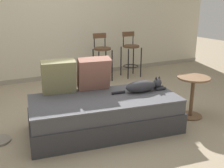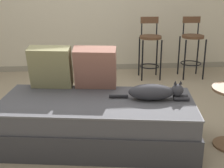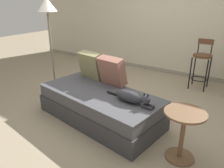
% 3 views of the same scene
% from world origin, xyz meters
% --- Properties ---
extents(ground_plane, '(16.00, 16.00, 0.00)m').
position_xyz_m(ground_plane, '(0.00, 0.00, 0.00)').
color(ground_plane, gray).
rests_on(ground_plane, ground).
extents(wall_baseboard_trim, '(8.00, 0.02, 0.09)m').
position_xyz_m(wall_baseboard_trim, '(0.00, 2.20, 0.04)').
color(wall_baseboard_trim, gray).
rests_on(wall_baseboard_trim, ground).
extents(couch, '(1.93, 1.10, 0.44)m').
position_xyz_m(couch, '(0.00, -0.40, 0.22)').
color(couch, '#353539').
rests_on(couch, ground).
extents(throw_pillow_corner, '(0.45, 0.28, 0.44)m').
position_xyz_m(throw_pillow_corner, '(-0.45, -0.01, 0.66)').
color(throw_pillow_corner, '#847F56').
rests_on(throw_pillow_corner, couch).
extents(throw_pillow_middle, '(0.45, 0.31, 0.44)m').
position_xyz_m(throw_pillow_middle, '(0.00, -0.08, 0.66)').
color(throw_pillow_middle, '#936051').
rests_on(throw_pillow_middle, couch).
extents(cat, '(0.74, 0.21, 0.19)m').
position_xyz_m(cat, '(0.53, -0.43, 0.51)').
color(cat, '#333338').
rests_on(cat, couch).
extents(bar_stool_near_window, '(0.34, 0.34, 0.95)m').
position_xyz_m(bar_stool_near_window, '(0.91, 1.65, 0.54)').
color(bar_stool_near_window, black).
rests_on(bar_stool_near_window, ground).
extents(bar_stool_by_doorway, '(0.34, 0.34, 0.95)m').
position_xyz_m(bar_stool_by_doorway, '(1.59, 1.65, 0.53)').
color(bar_stool_by_doorway, black).
rests_on(bar_stool_by_doorway, ground).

